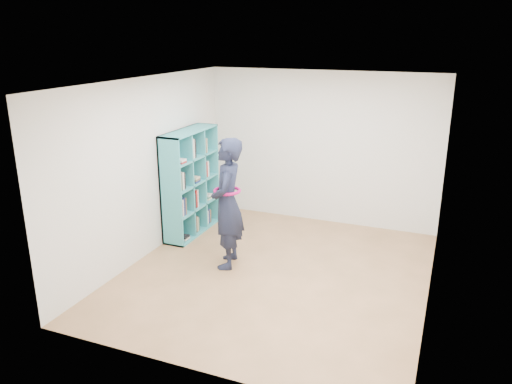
% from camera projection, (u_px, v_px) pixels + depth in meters
% --- Properties ---
extents(floor, '(4.50, 4.50, 0.00)m').
position_uv_depth(floor, '(276.00, 273.00, 6.90)').
color(floor, olive).
rests_on(floor, ground).
extents(ceiling, '(4.50, 4.50, 0.00)m').
position_uv_depth(ceiling, '(278.00, 82.00, 6.10)').
color(ceiling, white).
rests_on(ceiling, wall_back).
extents(wall_left, '(0.02, 4.50, 2.60)m').
position_uv_depth(wall_left, '(147.00, 169.00, 7.21)').
color(wall_left, silver).
rests_on(wall_left, floor).
extents(wall_right, '(0.02, 4.50, 2.60)m').
position_uv_depth(wall_right, '(439.00, 202.00, 5.79)').
color(wall_right, silver).
rests_on(wall_right, floor).
extents(wall_back, '(4.00, 0.02, 2.60)m').
position_uv_depth(wall_back, '(321.00, 148.00, 8.49)').
color(wall_back, silver).
rests_on(wall_back, floor).
extents(wall_front, '(4.00, 0.02, 2.60)m').
position_uv_depth(wall_front, '(193.00, 250.00, 4.51)').
color(wall_front, silver).
rests_on(wall_front, floor).
extents(bookshelf, '(0.38, 1.29, 1.72)m').
position_uv_depth(bookshelf, '(189.00, 184.00, 8.10)').
color(bookshelf, teal).
rests_on(bookshelf, floor).
extents(person, '(0.60, 0.77, 1.85)m').
position_uv_depth(person, '(227.00, 203.00, 6.89)').
color(person, black).
rests_on(person, floor).
extents(smartphone, '(0.04, 0.10, 0.13)m').
position_uv_depth(smartphone, '(218.00, 193.00, 6.95)').
color(smartphone, silver).
rests_on(smartphone, person).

